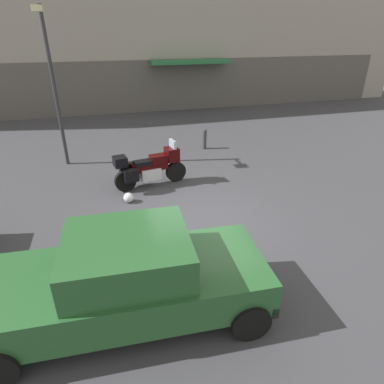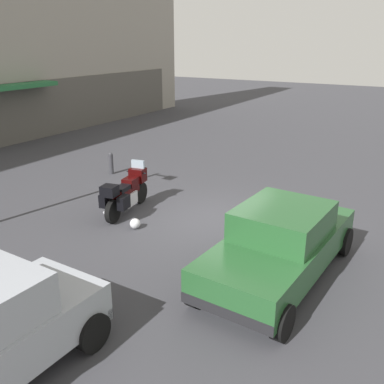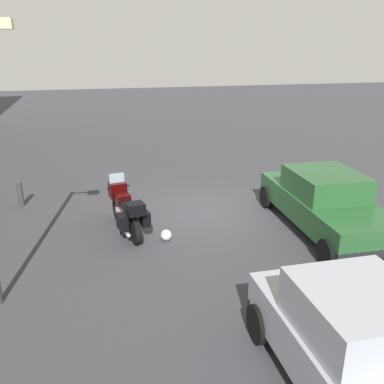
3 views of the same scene
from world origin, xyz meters
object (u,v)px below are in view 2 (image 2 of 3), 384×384
motorcycle (126,192)px  car_sedan_far (281,243)px  bollard_curbside (111,163)px  helmet (135,224)px

motorcycle → car_sedan_far: 5.10m
motorcycle → car_sedan_far: size_ratio=0.48×
motorcycle → bollard_curbside: 3.92m
motorcycle → car_sedan_far: (-1.14, -4.97, 0.16)m
bollard_curbside → helmet: bearing=-132.2°
car_sedan_far → bollard_curbside: bearing=67.5°
car_sedan_far → bollard_curbside: 8.73m
motorcycle → helmet: 1.26m
motorcycle → car_sedan_far: bearing=-113.1°
helmet → car_sedan_far: 4.15m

